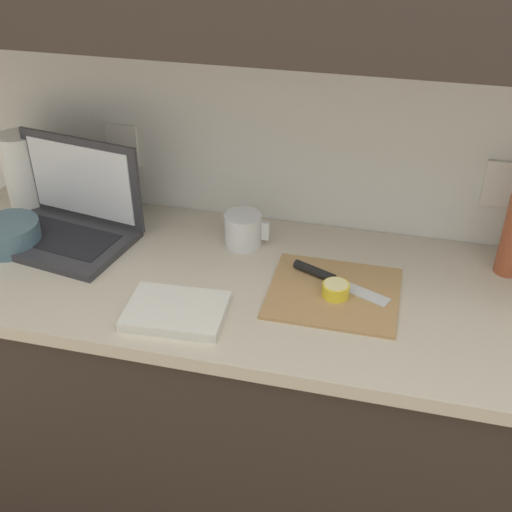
# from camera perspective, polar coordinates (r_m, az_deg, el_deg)

# --- Properties ---
(counter_unit) EXTENTS (2.49, 0.61, 0.90)m
(counter_unit) POSITION_cam_1_polar(r_m,az_deg,el_deg) (1.82, 12.57, -15.22)
(counter_unit) COLOR #332823
(counter_unit) RESTS_ON ground_plane
(laptop) EXTENTS (0.39, 0.30, 0.26)m
(laptop) POSITION_cam_1_polar(r_m,az_deg,el_deg) (1.77, -16.19, 3.44)
(laptop) COLOR #333338
(laptop) RESTS_ON counter_unit
(cutting_board) EXTENTS (0.30, 0.27, 0.01)m
(cutting_board) POSITION_cam_1_polar(r_m,az_deg,el_deg) (1.51, 6.92, -3.28)
(cutting_board) COLOR tan
(cutting_board) RESTS_ON counter_unit
(knife) EXTENTS (0.24, 0.13, 0.02)m
(knife) POSITION_cam_1_polar(r_m,az_deg,el_deg) (1.55, 6.10, -1.77)
(knife) COLOR silver
(knife) RESTS_ON cutting_board
(lemon_half_cut) EXTENTS (0.06, 0.06, 0.03)m
(lemon_half_cut) POSITION_cam_1_polar(r_m,az_deg,el_deg) (1.49, 7.10, -2.99)
(lemon_half_cut) COLOR yellow
(lemon_half_cut) RESTS_ON cutting_board
(measuring_cup) EXTENTS (0.12, 0.10, 0.09)m
(measuring_cup) POSITION_cam_1_polar(r_m,az_deg,el_deg) (1.67, -1.12, 2.36)
(measuring_cup) COLOR silver
(measuring_cup) RESTS_ON counter_unit
(bowl_white) EXTENTS (0.16, 0.16, 0.07)m
(bowl_white) POSITION_cam_1_polar(r_m,az_deg,el_deg) (1.78, -21.05, 1.79)
(bowl_white) COLOR slate
(bowl_white) RESTS_ON counter_unit
(paper_towel_roll) EXTENTS (0.11, 0.11, 0.22)m
(paper_towel_roll) POSITION_cam_1_polar(r_m,az_deg,el_deg) (1.93, -19.96, 7.03)
(paper_towel_roll) COLOR white
(paper_towel_roll) RESTS_ON counter_unit
(dish_towel) EXTENTS (0.23, 0.17, 0.02)m
(dish_towel) POSITION_cam_1_polar(r_m,az_deg,el_deg) (1.45, -7.11, -4.89)
(dish_towel) COLOR silver
(dish_towel) RESTS_ON counter_unit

